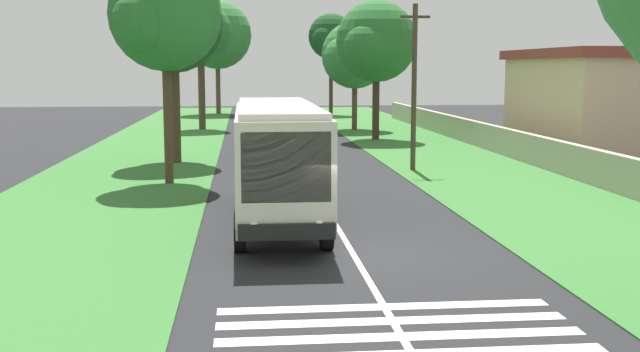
# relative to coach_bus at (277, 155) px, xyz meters

# --- Properties ---
(ground) EXTENTS (160.00, 160.00, 0.00)m
(ground) POSITION_rel_coach_bus_xyz_m (-4.60, -1.80, -2.15)
(ground) COLOR #262628
(grass_verge_left) EXTENTS (120.00, 8.00, 0.04)m
(grass_verge_left) POSITION_rel_coach_bus_xyz_m (10.40, 6.40, -2.13)
(grass_verge_left) COLOR #387533
(grass_verge_left) RESTS_ON ground
(grass_verge_right) EXTENTS (120.00, 8.00, 0.04)m
(grass_verge_right) POSITION_rel_coach_bus_xyz_m (10.40, -10.00, -2.13)
(grass_verge_right) COLOR #387533
(grass_verge_right) RESTS_ON ground
(centre_line) EXTENTS (110.00, 0.16, 0.01)m
(centre_line) POSITION_rel_coach_bus_xyz_m (10.40, -1.80, -2.14)
(centre_line) COLOR silver
(centre_line) RESTS_ON ground
(coach_bus) EXTENTS (11.16, 2.62, 3.73)m
(coach_bus) POSITION_rel_coach_bus_xyz_m (0.00, 0.00, 0.00)
(coach_bus) COLOR silver
(coach_bus) RESTS_ON ground
(trailing_car_0) EXTENTS (4.30, 1.78, 1.43)m
(trailing_car_0) POSITION_rel_coach_bus_xyz_m (20.47, -0.24, -1.48)
(trailing_car_0) COLOR navy
(trailing_car_0) RESTS_ON ground
(trailing_car_1) EXTENTS (4.30, 1.78, 1.43)m
(trailing_car_1) POSITION_rel_coach_bus_xyz_m (28.92, -0.27, -1.48)
(trailing_car_1) COLOR navy
(trailing_car_1) RESTS_ON ground
(trailing_car_2) EXTENTS (4.30, 1.78, 1.43)m
(trailing_car_2) POSITION_rel_coach_bus_xyz_m (37.52, -3.87, -1.48)
(trailing_car_2) COLOR black
(trailing_car_2) RESTS_ON ground
(trailing_car_3) EXTENTS (4.30, 1.78, 1.43)m
(trailing_car_3) POSITION_rel_coach_bus_xyz_m (46.70, -3.36, -1.48)
(trailing_car_3) COLOR black
(trailing_car_3) RESTS_ON ground
(roadside_tree_left_0) EXTENTS (5.93, 4.87, 9.94)m
(roadside_tree_left_0) POSITION_rel_coach_bus_xyz_m (37.88, 4.43, 5.25)
(roadside_tree_left_0) COLOR #4C3826
(roadside_tree_left_0) RESTS_ON grass_verge_left
(roadside_tree_left_1) EXTENTS (5.44, 4.61, 9.25)m
(roadside_tree_left_1) POSITION_rel_coach_bus_xyz_m (8.80, 4.23, 4.70)
(roadside_tree_left_1) COLOR #4C3826
(roadside_tree_left_1) RESTS_ON grass_verge_left
(roadside_tree_left_2) EXTENTS (6.18, 4.98, 9.51)m
(roadside_tree_left_2) POSITION_rel_coach_bus_xyz_m (15.99, 4.61, 4.74)
(roadside_tree_left_2) COLOR #4C3826
(roadside_tree_left_2) RESTS_ON grass_verge_left
(roadside_tree_left_3) EXTENTS (8.52, 7.07, 11.62)m
(roadside_tree_left_3) POSITION_rel_coach_bus_xyz_m (57.91, 3.86, 5.80)
(roadside_tree_left_3) COLOR brown
(roadside_tree_left_3) RESTS_ON grass_verge_left
(roadside_tree_right_0) EXTENTS (6.21, 5.38, 9.20)m
(roadside_tree_right_0) POSITION_rel_coach_bus_xyz_m (27.68, -7.68, 4.27)
(roadside_tree_right_0) COLOR #3D2D1E
(roadside_tree_right_0) RESTS_ON grass_verge_right
(roadside_tree_right_2) EXTENTS (5.21, 4.60, 10.21)m
(roadside_tree_right_2) POSITION_rel_coach_bus_xyz_m (55.74, -7.79, 5.67)
(roadside_tree_right_2) COLOR #3D2D1E
(roadside_tree_right_2) RESTS_ON grass_verge_right
(roadside_tree_right_3) EXTENTS (6.24, 5.18, 8.32)m
(roadside_tree_right_3) POSITION_rel_coach_bus_xyz_m (35.92, -7.37, 3.48)
(roadside_tree_right_3) COLOR brown
(roadside_tree_right_3) RESTS_ON grass_verge_right
(utility_pole) EXTENTS (0.24, 1.40, 7.73)m
(utility_pole) POSITION_rel_coach_bus_xyz_m (11.96, -6.95, 1.90)
(utility_pole) COLOR #473828
(utility_pole) RESTS_ON grass_verge_right
(roadside_wall) EXTENTS (70.00, 0.40, 1.48)m
(roadside_wall) POSITION_rel_coach_bus_xyz_m (15.40, -13.40, -1.37)
(roadside_wall) COLOR #B2A893
(roadside_wall) RESTS_ON grass_verge_right
(roadside_building) EXTENTS (12.12, 7.91, 5.86)m
(roadside_building) POSITION_rel_coach_bus_xyz_m (17.83, -18.91, 0.82)
(roadside_building) COLOR beige
(roadside_building) RESTS_ON ground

